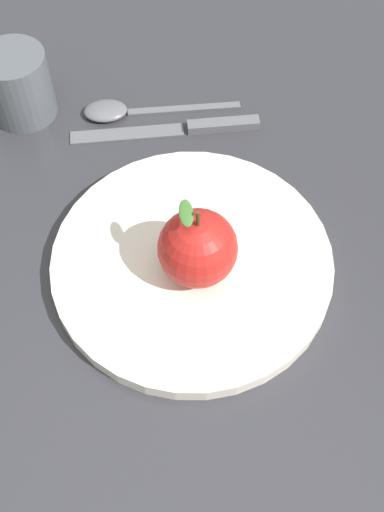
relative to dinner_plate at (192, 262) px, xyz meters
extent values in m
plane|color=#2D2D33|center=(0.02, -0.01, -0.01)|extent=(2.40, 2.40, 0.00)
cylinder|color=silver|center=(0.00, 0.00, 0.00)|extent=(0.26, 0.26, 0.02)
torus|color=silver|center=(0.00, 0.00, 0.00)|extent=(0.26, 0.26, 0.01)
sphere|color=#B21E19|center=(-0.01, 0.01, 0.04)|extent=(0.07, 0.07, 0.07)
cylinder|color=#4C3319|center=(-0.01, 0.01, 0.08)|extent=(0.00, 0.00, 0.02)
ellipsoid|color=#386628|center=(0.00, 0.01, 0.09)|extent=(0.02, 0.03, 0.01)
cylinder|color=#4C5156|center=(0.24, -0.14, 0.03)|extent=(0.07, 0.07, 0.08)
torus|color=#4C5156|center=(0.24, -0.14, 0.06)|extent=(0.07, 0.07, 0.01)
cylinder|color=#35393C|center=(0.24, -0.14, 0.06)|extent=(0.06, 0.06, 0.01)
cube|color=#59595E|center=(0.12, -0.14, -0.01)|extent=(0.12, 0.07, 0.00)
cube|color=#59595E|center=(0.03, -0.18, 0.00)|extent=(0.08, 0.04, 0.01)
ellipsoid|color=#59595E|center=(0.15, -0.16, 0.00)|extent=(0.06, 0.05, 0.01)
cube|color=#59595E|center=(0.07, -0.20, -0.01)|extent=(0.12, 0.06, 0.01)
camera|label=1|loc=(-0.09, 0.30, 0.50)|focal=44.59mm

